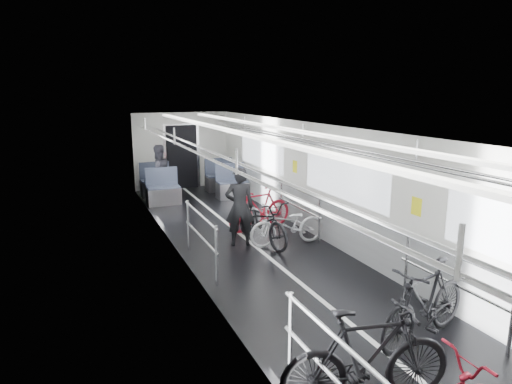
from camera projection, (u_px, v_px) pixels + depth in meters
The scene contains 8 objects.
car_shell at pixel (238, 183), 9.77m from camera, with size 3.02×14.01×2.41m.
bike_left_mid at pixel (367, 358), 4.40m from camera, with size 0.50×1.76×1.06m, color black.
bike_right_near at pixel (425, 302), 5.58m from camera, with size 0.49×1.72×1.03m, color black.
bike_right_mid at pixel (288, 225), 9.15m from camera, with size 0.56×1.61×0.84m, color silver.
bike_right_far at pixel (260, 209), 10.16m from camera, with size 0.46×1.62×0.97m, color #A41424.
bike_aisle at pixel (262, 222), 9.21m from camera, with size 0.62×1.79×0.94m, color black.
person_standing at pixel (240, 207), 9.06m from camera, with size 0.58×0.38×1.59m, color black.
person_seated at pixel (158, 173), 12.79m from camera, with size 0.77×0.60×1.59m, color #32313A.
Camera 1 is at (-3.29, -7.22, 3.05)m, focal length 32.00 mm.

